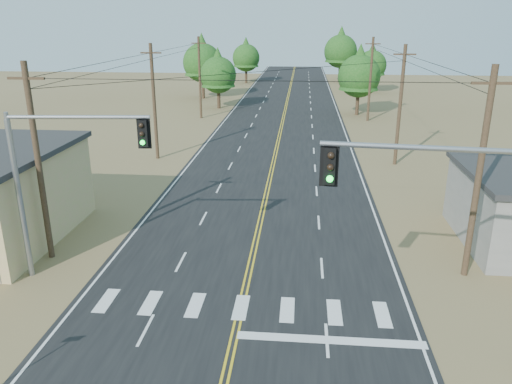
# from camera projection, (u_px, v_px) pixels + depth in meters

# --- Properties ---
(road) EXTENTS (15.00, 200.00, 0.02)m
(road) POSITION_uv_depth(u_px,v_px,m) (272.00, 167.00, 42.24)
(road) COLOR black
(road) RESTS_ON ground
(utility_pole_left_near) EXTENTS (1.80, 0.30, 10.00)m
(utility_pole_left_near) POSITION_uv_depth(u_px,v_px,m) (38.00, 163.00, 24.55)
(utility_pole_left_near) COLOR #4C3826
(utility_pole_left_near) RESTS_ON ground
(utility_pole_left_mid) EXTENTS (1.80, 0.30, 10.00)m
(utility_pole_left_mid) POSITION_uv_depth(u_px,v_px,m) (154.00, 101.00, 43.39)
(utility_pole_left_mid) COLOR #4C3826
(utility_pole_left_mid) RESTS_ON ground
(utility_pole_left_far) EXTENTS (1.80, 0.30, 10.00)m
(utility_pole_left_far) POSITION_uv_depth(u_px,v_px,m) (200.00, 77.00, 62.23)
(utility_pole_left_far) COLOR #4C3826
(utility_pole_left_far) RESTS_ON ground
(utility_pole_right_near) EXTENTS (1.80, 0.30, 10.00)m
(utility_pole_right_near) POSITION_uv_depth(u_px,v_px,m) (479.00, 174.00, 22.71)
(utility_pole_right_near) COLOR #4C3826
(utility_pole_right_near) RESTS_ON ground
(utility_pole_right_mid) EXTENTS (1.80, 0.30, 10.00)m
(utility_pole_right_mid) POSITION_uv_depth(u_px,v_px,m) (400.00, 105.00, 41.55)
(utility_pole_right_mid) COLOR #4C3826
(utility_pole_right_mid) RESTS_ON ground
(utility_pole_right_far) EXTENTS (1.80, 0.30, 10.00)m
(utility_pole_right_far) POSITION_uv_depth(u_px,v_px,m) (370.00, 79.00, 60.39)
(utility_pole_right_far) COLOR #4C3826
(utility_pole_right_far) RESTS_ON ground
(signal_mast_left) EXTENTS (6.41, 0.83, 7.97)m
(signal_mast_left) POSITION_uv_depth(u_px,v_px,m) (55.00, 169.00, 22.57)
(signal_mast_left) COLOR gray
(signal_mast_left) RESTS_ON ground
(signal_mast_right) EXTENTS (7.43, 0.99, 8.20)m
(signal_mast_right) POSITION_uv_depth(u_px,v_px,m) (478.00, 223.00, 15.99)
(signal_mast_right) COLOR gray
(signal_mast_right) RESTS_ON ground
(tree_left_near) EXTENTS (5.04, 5.04, 8.41)m
(tree_left_near) POSITION_uv_depth(u_px,v_px,m) (218.00, 71.00, 69.47)
(tree_left_near) COLOR #3F2D1E
(tree_left_near) RESTS_ON ground
(tree_left_mid) EXTENTS (6.06, 6.06, 10.10)m
(tree_left_mid) POSITION_uv_depth(u_px,v_px,m) (202.00, 59.00, 78.20)
(tree_left_mid) COLOR #3F2D1E
(tree_left_mid) RESTS_ON ground
(tree_left_far) EXTENTS (5.35, 5.35, 8.92)m
(tree_left_far) POSITION_uv_depth(u_px,v_px,m) (246.00, 55.00, 98.29)
(tree_left_far) COLOR #3F2D1E
(tree_left_far) RESTS_ON ground
(tree_right_near) EXTENTS (5.46, 5.46, 9.10)m
(tree_right_near) POSITION_uv_depth(u_px,v_px,m) (359.00, 72.00, 64.26)
(tree_right_near) COLOR #3F2D1E
(tree_right_near) RESTS_ON ground
(tree_right_mid) EXTENTS (5.03, 5.03, 8.38)m
(tree_right_mid) POSITION_uv_depth(u_px,v_px,m) (372.00, 62.00, 85.27)
(tree_right_mid) COLOR #3F2D1E
(tree_right_mid) RESTS_ON ground
(tree_right_far) EXTENTS (6.57, 6.57, 10.94)m
(tree_right_far) POSITION_uv_depth(u_px,v_px,m) (341.00, 48.00, 100.00)
(tree_right_far) COLOR #3F2D1E
(tree_right_far) RESTS_ON ground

